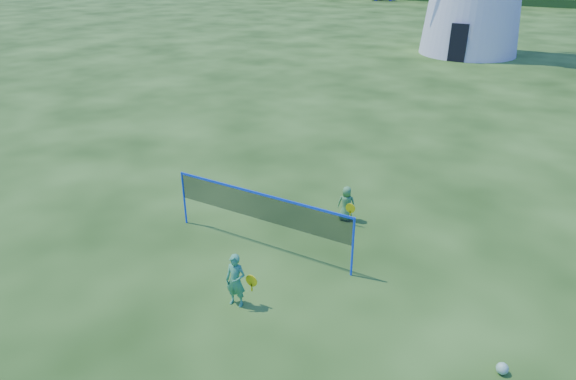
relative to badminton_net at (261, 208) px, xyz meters
The scene contains 5 objects.
ground 1.17m from the badminton_net, 13.68° to the left, with size 220.00×220.00×0.00m, color black.
badminton_net is the anchor object (origin of this frame).
player_girl 2.41m from the badminton_net, 70.41° to the right, with size 0.66×0.37×1.24m.
player_boy 2.79m from the badminton_net, 61.63° to the left, with size 0.64×0.46×1.02m.
play_ball 6.33m from the badminton_net, 13.18° to the right, with size 0.22×0.22×0.22m, color green.
Camera 1 is at (5.82, -9.26, 6.98)m, focal length 31.29 mm.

